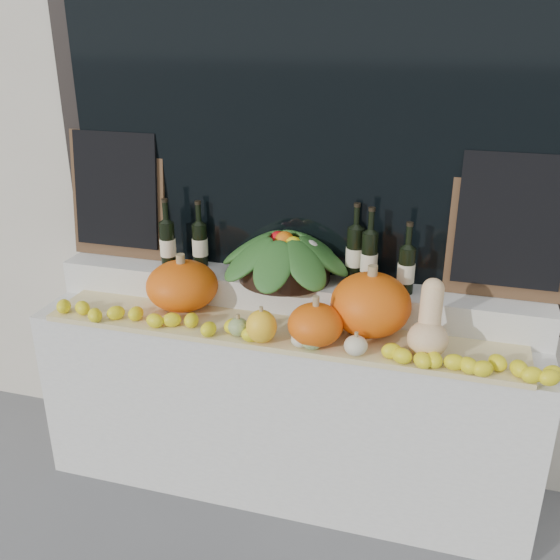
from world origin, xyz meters
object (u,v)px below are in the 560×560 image
(pumpkin_left, at_px, (182,286))
(produce_bowl, at_px, (284,255))
(wine_bottle_tall, at_px, (355,253))
(pumpkin_right, at_px, (371,305))
(butternut_squash, at_px, (429,326))

(pumpkin_left, xyz_separation_m, produce_bowl, (0.44, 0.17, 0.13))
(wine_bottle_tall, bearing_deg, pumpkin_right, -65.13)
(produce_bowl, distance_m, wine_bottle_tall, 0.32)
(produce_bowl, bearing_deg, pumpkin_right, -22.71)
(pumpkin_right, xyz_separation_m, produce_bowl, (-0.43, 0.18, 0.11))
(pumpkin_right, relative_size, butternut_squash, 1.15)
(pumpkin_left, relative_size, produce_bowl, 0.52)
(butternut_squash, height_order, wine_bottle_tall, wine_bottle_tall)
(pumpkin_right, bearing_deg, produce_bowl, 157.29)
(pumpkin_left, distance_m, butternut_squash, 1.13)
(pumpkin_left, distance_m, wine_bottle_tall, 0.81)
(pumpkin_right, distance_m, wine_bottle_tall, 0.30)
(wine_bottle_tall, bearing_deg, produce_bowl, -167.48)
(pumpkin_left, xyz_separation_m, pumpkin_right, (0.87, -0.01, 0.02))
(pumpkin_left, bearing_deg, butternut_squash, -6.01)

